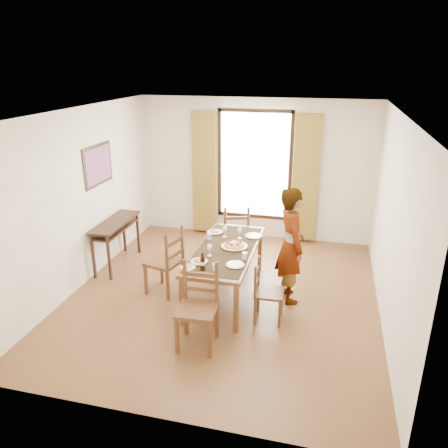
% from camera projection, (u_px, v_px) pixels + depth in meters
% --- Properties ---
extents(ground, '(5.00, 5.00, 0.00)m').
position_uv_depth(ground, '(224.00, 295.00, 6.60)').
color(ground, '#4D3018').
rests_on(ground, ground).
extents(room_shell, '(4.60, 5.10, 2.74)m').
position_uv_depth(room_shell, '(225.00, 195.00, 6.17)').
color(room_shell, white).
rests_on(room_shell, ground).
extents(console_table, '(0.38, 1.20, 0.80)m').
position_uv_depth(console_table, '(116.00, 228.00, 7.36)').
color(console_table, black).
rests_on(console_table, ground).
extents(dining_table, '(0.85, 1.99, 0.76)m').
position_uv_depth(dining_table, '(226.00, 252.00, 6.41)').
color(dining_table, brown).
rests_on(dining_table, ground).
extents(chair_west, '(0.57, 0.57, 1.06)m').
position_uv_depth(chair_west, '(166.00, 263.00, 6.53)').
color(chair_west, '#5B2F1E').
rests_on(chair_west, ground).
extents(chair_north, '(0.58, 0.58, 1.03)m').
position_uv_depth(chair_north, '(236.00, 235.00, 7.61)').
color(chair_north, '#5B2F1E').
rests_on(chair_north, ground).
extents(chair_south, '(0.49, 0.49, 1.06)m').
position_uv_depth(chair_south, '(198.00, 309.00, 5.32)').
color(chair_south, '#5B2F1E').
rests_on(chair_south, ground).
extents(chair_east, '(0.39, 0.39, 0.86)m').
position_uv_depth(chair_east, '(267.00, 293.00, 5.87)').
color(chair_east, '#5B2F1E').
rests_on(chair_east, ground).
extents(man, '(0.91, 0.85, 1.71)m').
position_uv_depth(man, '(291.00, 245.00, 6.23)').
color(man, gray).
rests_on(man, ground).
extents(plate_sw, '(0.27, 0.27, 0.05)m').
position_uv_depth(plate_sw, '(199.00, 261.00, 5.93)').
color(plate_sw, silver).
rests_on(plate_sw, dining_table).
extents(plate_se, '(0.27, 0.27, 0.05)m').
position_uv_depth(plate_se, '(235.00, 264.00, 5.84)').
color(plate_se, silver).
rests_on(plate_se, dining_table).
extents(plate_nw, '(0.27, 0.27, 0.05)m').
position_uv_depth(plate_nw, '(215.00, 231.00, 6.94)').
color(plate_nw, silver).
rests_on(plate_nw, dining_table).
extents(plate_ne, '(0.27, 0.27, 0.05)m').
position_uv_depth(plate_ne, '(254.00, 235.00, 6.79)').
color(plate_ne, silver).
rests_on(plate_ne, dining_table).
extents(pasta_platter, '(0.40, 0.40, 0.10)m').
position_uv_depth(pasta_platter, '(234.00, 244.00, 6.40)').
color(pasta_platter, red).
rests_on(pasta_platter, dining_table).
extents(caprese_plate, '(0.20, 0.20, 0.04)m').
position_uv_depth(caprese_plate, '(188.00, 266.00, 5.77)').
color(caprese_plate, silver).
rests_on(caprese_plate, dining_table).
extents(wine_glass_a, '(0.08, 0.08, 0.18)m').
position_uv_depth(wine_glass_a, '(210.00, 250.00, 6.10)').
color(wine_glass_a, white).
rests_on(wine_glass_a, dining_table).
extents(wine_glass_b, '(0.08, 0.08, 0.18)m').
position_uv_depth(wine_glass_b, '(240.00, 233.00, 6.69)').
color(wine_glass_b, white).
rests_on(wine_glass_b, dining_table).
extents(wine_glass_c, '(0.08, 0.08, 0.18)m').
position_uv_depth(wine_glass_c, '(225.00, 231.00, 6.75)').
color(wine_glass_c, white).
rests_on(wine_glass_c, dining_table).
extents(tumbler_a, '(0.07, 0.07, 0.10)m').
position_uv_depth(tumbler_a, '(245.00, 256.00, 6.01)').
color(tumbler_a, silver).
rests_on(tumbler_a, dining_table).
extents(tumbler_b, '(0.07, 0.07, 0.10)m').
position_uv_depth(tumbler_b, '(209.00, 236.00, 6.67)').
color(tumbler_b, silver).
rests_on(tumbler_b, dining_table).
extents(tumbler_c, '(0.07, 0.07, 0.10)m').
position_uv_depth(tumbler_c, '(215.00, 267.00, 5.69)').
color(tumbler_c, silver).
rests_on(tumbler_c, dining_table).
extents(wine_bottle, '(0.07, 0.07, 0.25)m').
position_uv_depth(wine_bottle, '(203.00, 261.00, 5.68)').
color(wine_bottle, black).
rests_on(wine_bottle, dining_table).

